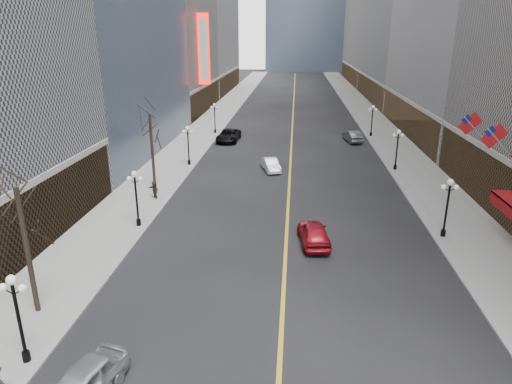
% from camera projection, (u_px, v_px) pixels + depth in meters
% --- Properties ---
extents(sidewalk_east, '(6.00, 230.00, 0.15)m').
position_uv_depth(sidewalk_east, '(381.00, 131.00, 71.98)').
color(sidewalk_east, gray).
rests_on(sidewalk_east, ground).
extents(sidewalk_west, '(6.00, 230.00, 0.15)m').
position_uv_depth(sidewalk_west, '(206.00, 128.00, 74.24)').
color(sidewalk_west, gray).
rests_on(sidewalk_west, ground).
extents(lane_line, '(0.25, 200.00, 0.02)m').
position_uv_depth(lane_line, '(293.00, 119.00, 82.54)').
color(lane_line, gold).
rests_on(lane_line, ground).
extents(streetlamp_east_1, '(1.26, 0.44, 4.52)m').
position_uv_depth(streetlamp_east_1, '(448.00, 202.00, 33.59)').
color(streetlamp_east_1, black).
rests_on(streetlamp_east_1, sidewalk_east).
extents(streetlamp_east_2, '(1.26, 0.44, 4.52)m').
position_uv_depth(streetlamp_east_2, '(397.00, 145.00, 50.52)').
color(streetlamp_east_2, black).
rests_on(streetlamp_east_2, sidewalk_east).
extents(streetlamp_east_3, '(1.26, 0.44, 4.52)m').
position_uv_depth(streetlamp_east_3, '(372.00, 117.00, 67.46)').
color(streetlamp_east_3, black).
rests_on(streetlamp_east_3, sidewalk_east).
extents(streetlamp_west_0, '(1.26, 0.44, 4.52)m').
position_uv_depth(streetlamp_west_0, '(17.00, 310.00, 20.44)').
color(streetlamp_west_0, black).
rests_on(streetlamp_west_0, sidewalk_west).
extents(streetlamp_west_1, '(1.26, 0.44, 4.52)m').
position_uv_depth(streetlamp_west_1, '(136.00, 193.00, 35.49)').
color(streetlamp_west_1, black).
rests_on(streetlamp_west_1, sidewalk_west).
extents(streetlamp_west_2, '(1.26, 0.44, 4.52)m').
position_uv_depth(streetlamp_west_2, '(188.00, 141.00, 52.43)').
color(streetlamp_west_2, black).
rests_on(streetlamp_west_2, sidewalk_west).
extents(streetlamp_west_3, '(1.26, 0.44, 4.52)m').
position_uv_depth(streetlamp_west_3, '(215.00, 115.00, 69.36)').
color(streetlamp_west_3, black).
rests_on(streetlamp_west_3, sidewalk_west).
extents(flag_4, '(2.87, 0.12, 2.87)m').
position_uv_depth(flag_4, '(496.00, 138.00, 33.74)').
color(flag_4, '#B2B2B7').
rests_on(flag_4, ground).
extents(flag_5, '(2.87, 0.12, 2.87)m').
position_uv_depth(flag_5, '(472.00, 126.00, 38.45)').
color(flag_5, '#B2B2B7').
rests_on(flag_5, ground).
extents(awning_c, '(1.40, 4.00, 0.93)m').
position_uv_depth(awning_c, '(509.00, 201.00, 33.18)').
color(awning_c, maroon).
rests_on(awning_c, ground).
extents(theatre_marquee, '(2.00, 0.55, 12.00)m').
position_uv_depth(theatre_marquee, '(204.00, 49.00, 79.87)').
color(theatre_marquee, red).
rests_on(theatre_marquee, ground).
extents(tree_west_near, '(3.60, 3.60, 7.92)m').
position_uv_depth(tree_west_near, '(19.00, 208.00, 23.24)').
color(tree_west_near, '#2D231C').
rests_on(tree_west_near, sidewalk_west).
extents(tree_west_far, '(3.60, 3.60, 7.92)m').
position_uv_depth(tree_west_far, '(150.00, 126.00, 43.94)').
color(tree_west_far, '#2D231C').
rests_on(tree_west_far, sidewalk_west).
extents(car_nb_mid, '(2.59, 4.45, 1.39)m').
position_uv_depth(car_nb_mid, '(271.00, 165.00, 51.19)').
color(car_nb_mid, white).
rests_on(car_nb_mid, ground).
extents(car_nb_far, '(3.14, 6.28, 1.71)m').
position_uv_depth(car_nb_far, '(229.00, 136.00, 65.10)').
color(car_nb_far, black).
rests_on(car_nb_far, ground).
extents(car_sb_mid, '(2.58, 5.16, 1.69)m').
position_uv_depth(car_sb_mid, '(314.00, 233.00, 33.31)').
color(car_sb_mid, maroon).
rests_on(car_sb_mid, ground).
extents(car_sb_far, '(2.59, 5.10, 1.60)m').
position_uv_depth(car_sb_far, '(352.00, 136.00, 64.88)').
color(car_sb_far, '#4E5256').
rests_on(car_sb_far, ground).
extents(ped_west_far, '(1.39, 1.37, 1.63)m').
position_uv_depth(ped_west_far, '(155.00, 189.00, 42.24)').
color(ped_west_far, '#30261A').
rests_on(ped_west_far, sidewalk_west).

